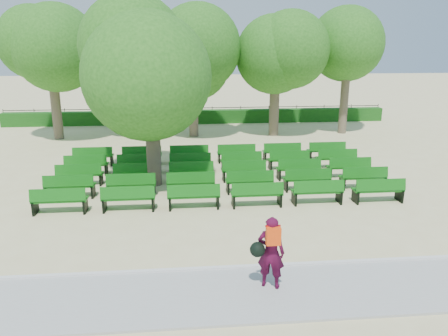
% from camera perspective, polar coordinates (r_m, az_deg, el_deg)
% --- Properties ---
extents(ground, '(120.00, 120.00, 0.00)m').
position_cam_1_polar(ground, '(16.79, -1.53, -2.69)').
color(ground, '#D1C48A').
extents(paving, '(30.00, 2.20, 0.06)m').
position_cam_1_polar(paving, '(10.09, 1.50, -16.20)').
color(paving, '#A5A6A1').
rests_on(paving, ground).
extents(curb, '(30.00, 0.12, 0.10)m').
position_cam_1_polar(curb, '(11.06, 0.77, -12.93)').
color(curb, silver).
rests_on(curb, ground).
extents(hedge, '(26.00, 0.70, 0.90)m').
position_cam_1_polar(hedge, '(30.28, -3.39, 6.70)').
color(hedge, '#185315').
rests_on(hedge, ground).
extents(fence, '(26.00, 0.10, 1.02)m').
position_cam_1_polar(fence, '(30.75, -3.40, 5.99)').
color(fence, black).
rests_on(fence, ground).
extents(tree_line, '(21.80, 6.80, 7.04)m').
position_cam_1_polar(tree_line, '(26.44, -3.04, 4.31)').
color(tree_line, '#2E6F1D').
rests_on(tree_line, ground).
extents(bench_array, '(1.76, 0.56, 1.11)m').
position_cam_1_polar(bench_array, '(17.65, -0.80, -1.43)').
color(bench_array, '#116211').
rests_on(bench_array, ground).
extents(tree_among, '(4.78, 4.78, 6.54)m').
position_cam_1_polar(tree_among, '(16.65, -9.66, 12.29)').
color(tree_among, brown).
rests_on(tree_among, ground).
extents(person, '(0.85, 0.61, 1.70)m').
position_cam_1_polar(person, '(9.94, 6.02, -10.79)').
color(person, '#400924').
rests_on(person, ground).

